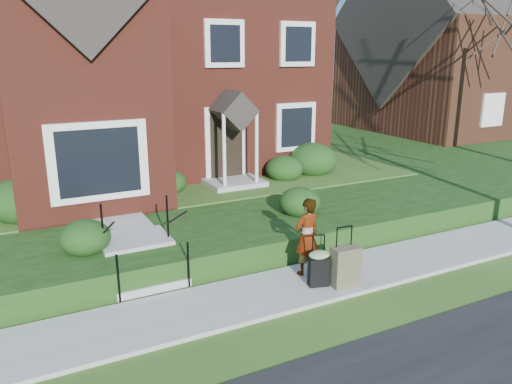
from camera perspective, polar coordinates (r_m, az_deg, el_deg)
ground at (r=9.79m, az=4.56°, el=-10.90°), size 120.00×120.00×0.00m
sidewalk at (r=9.77m, az=4.57°, el=-10.69°), size 60.00×1.60×0.08m
terrace at (r=20.66m, az=-1.82°, el=4.34°), size 44.00×20.00×0.60m
walkway at (r=13.14m, az=-16.56°, el=-1.51°), size 1.20×6.00×0.06m
main_house at (r=17.61m, az=-13.16°, el=18.23°), size 10.40×10.20×9.40m
neighbour_house at (r=27.68m, az=22.07°, el=16.45°), size 9.40×8.00×9.20m
front_steps at (r=10.27m, az=-13.05°, el=-7.04°), size 1.40×2.02×1.50m
foundation_shrubs at (r=13.58m, az=-5.93°, el=1.61°), size 10.09×4.74×1.11m
woman at (r=9.92m, az=5.85°, el=-5.08°), size 0.62×0.45×1.57m
suitcase_black at (r=9.59m, az=7.18°, el=-8.43°), size 0.50×0.44×1.01m
suitcase_olive at (r=9.67m, az=10.18°, el=-8.37°), size 0.56×0.34×1.17m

